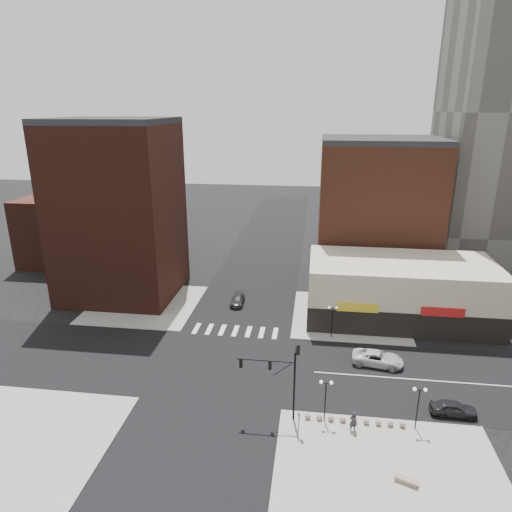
# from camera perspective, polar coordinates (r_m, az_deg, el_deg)

# --- Properties ---
(ground) EXTENTS (240.00, 240.00, 0.00)m
(ground) POSITION_cam_1_polar(r_m,az_deg,el_deg) (52.02, -4.11, -13.49)
(ground) COLOR black
(ground) RESTS_ON ground
(road_ew) EXTENTS (200.00, 14.00, 0.02)m
(road_ew) POSITION_cam_1_polar(r_m,az_deg,el_deg) (52.02, -4.11, -13.48)
(road_ew) COLOR black
(road_ew) RESTS_ON ground
(road_ns) EXTENTS (14.00, 200.00, 0.02)m
(road_ns) POSITION_cam_1_polar(r_m,az_deg,el_deg) (52.02, -4.11, -13.48)
(road_ns) COLOR black
(road_ns) RESTS_ON ground
(sidewalk_nw) EXTENTS (15.00, 15.00, 0.12)m
(sidewalk_nw) POSITION_cam_1_polar(r_m,az_deg,el_deg) (68.20, -13.70, -5.86)
(sidewalk_nw) COLOR gray
(sidewalk_nw) RESTS_ON ground
(sidewalk_ne) EXTENTS (15.00, 15.00, 0.12)m
(sidewalk_ne) POSITION_cam_1_polar(r_m,az_deg,el_deg) (64.05, 11.51, -7.33)
(sidewalk_ne) COLOR gray
(sidewalk_ne) RESTS_ON ground
(sidewalk_se) EXTENTS (18.00, 14.00, 0.12)m
(sidewalk_se) POSITION_cam_1_polar(r_m,az_deg,el_deg) (40.53, 16.40, -24.96)
(sidewalk_se) COLOR gray
(sidewalk_se) RESTS_ON ground
(sidewalk_sw) EXTENTS (15.00, 15.00, 0.12)m
(sidewalk_sw) POSITION_cam_1_polar(r_m,az_deg,el_deg) (46.31, -27.29, -20.20)
(sidewalk_sw) COLOR gray
(sidewalk_sw) RESTS_ON ground
(building_nw) EXTENTS (16.00, 15.00, 25.00)m
(building_nw) POSITION_cam_1_polar(r_m,az_deg,el_deg) (69.57, -16.78, 5.18)
(building_nw) COLOR #3D1A13
(building_nw) RESTS_ON ground
(building_nw_low) EXTENTS (20.00, 18.00, 12.00)m
(building_nw_low) POSITION_cam_1_polar(r_m,az_deg,el_deg) (90.21, -20.02, 3.48)
(building_nw_low) COLOR #3D1A13
(building_nw_low) RESTS_ON ground
(building_ne_midrise) EXTENTS (18.00, 15.00, 22.00)m
(building_ne_midrise) POSITION_cam_1_polar(r_m,az_deg,el_deg) (75.15, 14.81, 5.11)
(building_ne_midrise) COLOR brown
(building_ne_midrise) RESTS_ON ground
(building_ne_row) EXTENTS (24.20, 12.20, 8.00)m
(building_ne_row) POSITION_cam_1_polar(r_m,az_deg,el_deg) (64.05, 17.49, -4.66)
(building_ne_row) COLOR beige
(building_ne_row) RESTS_ON ground
(traffic_signal) EXTENTS (5.59, 3.09, 7.77)m
(traffic_signal) POSITION_cam_1_polar(r_m,az_deg,el_deg) (41.94, 3.53, -14.02)
(traffic_signal) COLOR black
(traffic_signal) RESTS_ON ground
(street_lamp_se_a) EXTENTS (1.22, 0.32, 4.16)m
(street_lamp_se_a) POSITION_cam_1_polar(r_m,az_deg,el_deg) (42.69, 8.72, -16.27)
(street_lamp_se_a) COLOR black
(street_lamp_se_a) RESTS_ON sidewalk_se
(street_lamp_se_b) EXTENTS (1.22, 0.32, 4.16)m
(street_lamp_se_b) POSITION_cam_1_polar(r_m,az_deg,el_deg) (43.72, 19.70, -16.33)
(street_lamp_se_b) COLOR black
(street_lamp_se_b) RESTS_ON sidewalk_se
(street_lamp_ne) EXTENTS (1.22, 0.32, 4.16)m
(street_lamp_ne) POSITION_cam_1_polar(r_m,az_deg,el_deg) (56.65, 9.56, -7.12)
(street_lamp_ne) COLOR black
(street_lamp_ne) RESTS_ON sidewalk_ne
(bollard_row) EXTENTS (8.93, 0.53, 0.53)m
(bollard_row) POSITION_cam_1_polar(r_m,az_deg,el_deg) (44.57, 12.21, -19.44)
(bollard_row) COLOR gray
(bollard_row) RESTS_ON sidewalk_se
(white_suv) EXTENTS (5.86, 3.31, 1.55)m
(white_suv) POSITION_cam_1_polar(r_m,az_deg,el_deg) (53.42, 14.96, -12.24)
(white_suv) COLOR silver
(white_suv) RESTS_ON ground
(dark_sedan_east) EXTENTS (4.19, 1.76, 1.42)m
(dark_sedan_east) POSITION_cam_1_polar(r_m,az_deg,el_deg) (48.11, 23.45, -17.07)
(dark_sedan_east) COLOR black
(dark_sedan_east) RESTS_ON ground
(dark_sedan_north) EXTENTS (1.89, 4.43, 1.27)m
(dark_sedan_north) POSITION_cam_1_polar(r_m,az_deg,el_deg) (66.20, -2.32, -5.53)
(dark_sedan_north) COLOR black
(dark_sedan_north) RESTS_ON ground
(pedestrian) EXTENTS (0.81, 0.66, 1.92)m
(pedestrian) POSITION_cam_1_polar(r_m,az_deg,el_deg) (43.32, 12.03, -19.53)
(pedestrian) COLOR #27252A
(pedestrian) RESTS_ON sidewalk_se
(stone_bench) EXTENTS (1.81, 1.16, 0.41)m
(stone_bench) POSITION_cam_1_polar(r_m,az_deg,el_deg) (40.17, 18.26, -25.10)
(stone_bench) COLOR gray
(stone_bench) RESTS_ON sidewalk_se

